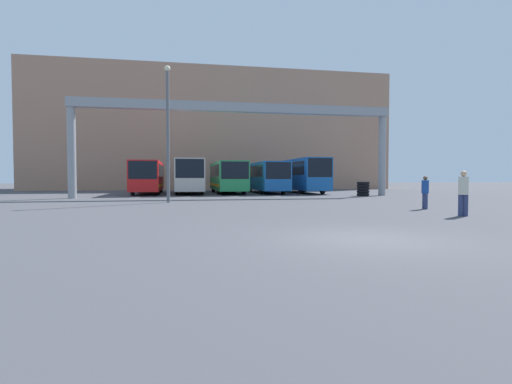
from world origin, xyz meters
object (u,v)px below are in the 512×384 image
object	(u,v)px
bus_slot_1	(188,174)
bus_slot_2	(227,176)
bus_slot_0	(148,175)
tire_stack	(363,189)
pedestrian_mid_left	(463,192)
bus_slot_3	(265,176)
bus_slot_4	(303,174)
pedestrian_near_right	(425,192)
lamp_post	(168,128)

from	to	relation	value
bus_slot_1	bus_slot_2	world-z (taller)	bus_slot_1
bus_slot_0	bus_slot_2	xyz separation A→B (m)	(7.50, 0.24, 0.00)
bus_slot_1	tire_stack	bearing A→B (deg)	-29.99
bus_slot_0	pedestrian_mid_left	xyz separation A→B (m)	(14.02, -24.57, -0.76)
bus_slot_0	pedestrian_mid_left	world-z (taller)	bus_slot_0
bus_slot_1	bus_slot_3	distance (m)	7.51
bus_slot_4	pedestrian_near_right	xyz separation A→B (m)	(-0.33, -20.73, -1.05)
lamp_post	bus_slot_4	bearing A→B (deg)	46.02
pedestrian_mid_left	lamp_post	bearing A→B (deg)	-12.71
bus_slot_1	pedestrian_near_right	xyz separation A→B (m)	(10.91, -21.46, -0.97)
bus_slot_0	pedestrian_near_right	distance (m)	25.71
pedestrian_near_right	lamp_post	size ratio (longest dim) A/B	0.19
bus_slot_0	bus_slot_1	size ratio (longest dim) A/B	0.94
tire_stack	lamp_post	world-z (taller)	lamp_post
bus_slot_0	bus_slot_4	xyz separation A→B (m)	(14.99, -0.38, 0.20)
bus_slot_1	pedestrian_mid_left	distance (m)	26.98
bus_slot_3	tire_stack	size ratio (longest dim) A/B	8.86
bus_slot_1	pedestrian_mid_left	bearing A→B (deg)	-67.62
bus_slot_4	pedestrian_mid_left	xyz separation A→B (m)	(-0.98, -24.20, -0.95)
bus_slot_0	pedestrian_mid_left	size ratio (longest dim) A/B	5.98
pedestrian_near_right	bus_slot_4	bearing A→B (deg)	-177.92
bus_slot_4	tire_stack	distance (m)	8.06
bus_slot_1	bus_slot_4	size ratio (longest dim) A/B	1.15
bus_slot_3	bus_slot_2	bearing A→B (deg)	174.88
pedestrian_near_right	lamp_post	world-z (taller)	lamp_post
bus_slot_2	tire_stack	bearing A→B (deg)	-37.74
bus_slot_2	bus_slot_3	size ratio (longest dim) A/B	1.06
bus_slot_3	bus_slot_4	bearing A→B (deg)	-4.30
bus_slot_0	lamp_post	bearing A→B (deg)	-80.67
bus_slot_2	bus_slot_3	world-z (taller)	bus_slot_2
bus_slot_4	pedestrian_near_right	size ratio (longest dim) A/B	6.23
lamp_post	bus_slot_1	bearing A→B (deg)	83.81
bus_slot_3	lamp_post	world-z (taller)	lamp_post
bus_slot_2	bus_slot_3	bearing A→B (deg)	-5.12
pedestrian_near_right	tire_stack	bearing A→B (deg)	169.42
lamp_post	bus_slot_2	bearing A→B (deg)	69.18
bus_slot_4	pedestrian_near_right	world-z (taller)	bus_slot_4
pedestrian_near_right	lamp_post	distance (m)	14.97
lamp_post	pedestrian_near_right	bearing A→B (deg)	-31.13
bus_slot_2	bus_slot_3	distance (m)	3.76
bus_slot_2	tire_stack	xyz separation A→B (m)	(10.38, -8.03, -1.12)
bus_slot_3	lamp_post	distance (m)	16.47
tire_stack	bus_slot_3	bearing A→B (deg)	130.75
pedestrian_near_right	tire_stack	size ratio (longest dim) A/B	1.35
tire_stack	bus_slot_4	bearing A→B (deg)	111.25
pedestrian_mid_left	tire_stack	distance (m)	17.23
bus_slot_0	pedestrian_mid_left	distance (m)	28.30
bus_slot_1	lamp_post	bearing A→B (deg)	-96.19
bus_slot_2	pedestrian_mid_left	world-z (taller)	bus_slot_2
bus_slot_0	bus_slot_1	distance (m)	3.77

